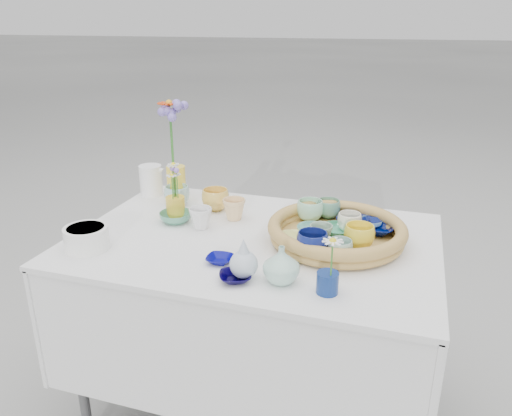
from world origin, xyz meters
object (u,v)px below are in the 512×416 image
(wicker_tray, at_px, (337,232))
(bud_vase_seafoam, at_px, (281,264))
(display_table, at_px, (255,409))
(tall_vase_yellow, at_px, (176,183))

(wicker_tray, relative_size, bud_vase_seafoam, 4.20)
(display_table, bearing_deg, bud_vase_seafoam, -58.10)
(display_table, height_order, wicker_tray, wicker_tray)
(wicker_tray, bearing_deg, tall_vase_yellow, 162.30)
(display_table, height_order, bud_vase_seafoam, bud_vase_seafoam)
(display_table, xyz_separation_m, wicker_tray, (0.28, 0.05, 0.80))
(bud_vase_seafoam, relative_size, tall_vase_yellow, 0.77)
(display_table, distance_m, tall_vase_yellow, 0.98)
(wicker_tray, distance_m, bud_vase_seafoam, 0.34)
(wicker_tray, distance_m, tall_vase_yellow, 0.75)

